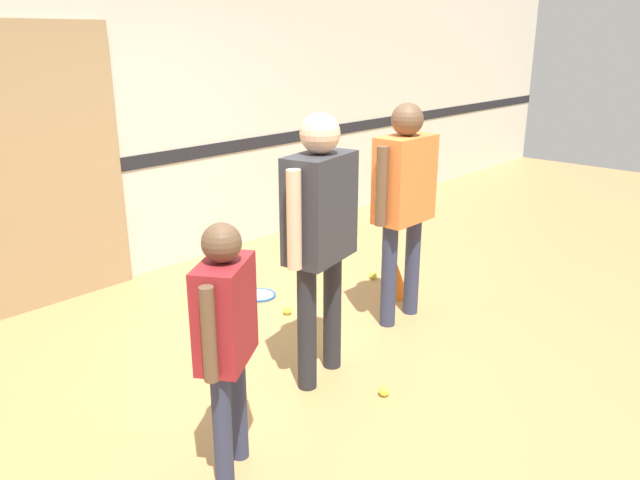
% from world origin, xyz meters
% --- Properties ---
extents(ground_plane, '(16.00, 16.00, 0.00)m').
position_xyz_m(ground_plane, '(0.00, 0.00, 0.00)').
color(ground_plane, '#A87F4C').
extents(wall_back, '(16.00, 0.07, 3.20)m').
position_xyz_m(wall_back, '(0.00, 2.32, 1.60)').
color(wall_back, beige).
rests_on(wall_back, ground_plane).
extents(person_instructor, '(0.62, 0.34, 1.66)m').
position_xyz_m(person_instructor, '(-0.01, -0.11, 1.03)').
color(person_instructor, '#232328').
rests_on(person_instructor, ground_plane).
extents(person_student_left, '(0.43, 0.36, 1.29)m').
position_xyz_m(person_student_left, '(-0.98, -0.40, 0.80)').
color(person_student_left, '#2D334C').
rests_on(person_student_left, ground_plane).
extents(person_student_right, '(0.62, 0.25, 1.63)m').
position_xyz_m(person_student_right, '(1.03, 0.02, 1.01)').
color(person_student_right, '#2D334C').
rests_on(person_student_right, ground_plane).
extents(racket_spare_on_floor, '(0.32, 0.49, 0.03)m').
position_xyz_m(racket_spare_on_floor, '(0.60, 1.14, 0.01)').
color(racket_spare_on_floor, blue).
rests_on(racket_spare_on_floor, ground_plane).
extents(tennis_ball_near_instructor, '(0.07, 0.07, 0.07)m').
position_xyz_m(tennis_ball_near_instructor, '(0.08, -0.55, 0.03)').
color(tennis_ball_near_instructor, '#CCE038').
rests_on(tennis_ball_near_instructor, ground_plane).
extents(tennis_ball_by_spare_racket, '(0.07, 0.07, 0.07)m').
position_xyz_m(tennis_ball_by_spare_racket, '(0.39, 1.31, 0.03)').
color(tennis_ball_by_spare_racket, '#CCE038').
rests_on(tennis_ball_by_spare_racket, ground_plane).
extents(tennis_ball_stray_left, '(0.07, 0.07, 0.07)m').
position_xyz_m(tennis_ball_stray_left, '(1.54, 0.67, 0.03)').
color(tennis_ball_stray_left, '#CCE038').
rests_on(tennis_ball_stray_left, ground_plane).
extents(tennis_ball_stray_right, '(0.07, 0.07, 0.07)m').
position_xyz_m(tennis_ball_stray_right, '(0.50, 0.70, 0.03)').
color(tennis_ball_stray_right, '#CCE038').
rests_on(tennis_ball_stray_right, ground_plane).
extents(training_cone, '(0.22, 0.22, 0.30)m').
position_xyz_m(training_cone, '(1.36, 0.29, 0.15)').
color(training_cone, orange).
rests_on(training_cone, ground_plane).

